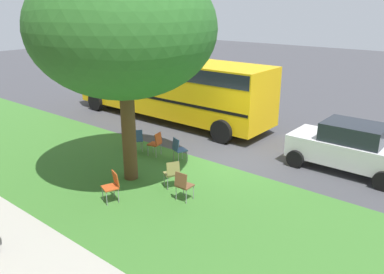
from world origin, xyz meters
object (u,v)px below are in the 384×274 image
object	(u,v)px
chair_2	(178,148)
chair_4	(137,139)
chair_5	(183,184)
chair_0	(156,142)
chair_3	(112,184)
chair_1	(172,172)
street_tree	(123,29)
parked_car	(349,146)
school_bus	(168,83)

from	to	relation	value
chair_2	chair_4	xyz separation A→B (m)	(1.87, 0.22, 0.00)
chair_2	chair_5	size ratio (longest dim) A/B	1.00
chair_0	chair_3	world-z (taller)	same
chair_1	street_tree	bearing A→B (deg)	11.31
chair_3	chair_5	distance (m)	1.99
street_tree	parked_car	size ratio (longest dim) A/B	1.79
chair_4	chair_1	bearing A→B (deg)	154.75
street_tree	school_bus	size ratio (longest dim) A/B	0.64
chair_1	parked_car	bearing A→B (deg)	-127.67
chair_0	chair_4	xyz separation A→B (m)	(0.84, 0.16, 0.00)
school_bus	chair_3	bearing A→B (deg)	121.51
street_tree	chair_3	bearing A→B (deg)	118.80
chair_0	chair_5	world-z (taller)	same
chair_1	parked_car	size ratio (longest dim) A/B	0.24
school_bus	chair_5	bearing A→B (deg)	135.06
chair_1	chair_5	size ratio (longest dim) A/B	1.00
school_bus	parked_car	bearing A→B (deg)	174.67
chair_4	school_bus	xyz separation A→B (m)	(2.09, -4.07, 1.24)
chair_0	chair_3	xyz separation A→B (m)	(-1.48, 3.28, 0.00)
chair_3	parked_car	distance (m)	7.74
chair_3	school_bus	world-z (taller)	school_bus
chair_0	chair_2	bearing A→B (deg)	-176.73
chair_3	school_bus	size ratio (longest dim) A/B	0.08
chair_2	parked_car	distance (m)	5.71
chair_4	parked_car	size ratio (longest dim) A/B	0.24
parked_car	chair_4	bearing A→B (deg)	25.91
chair_1	chair_2	world-z (taller)	same
chair_2	chair_3	world-z (taller)	same
chair_1	chair_4	distance (m)	3.39
street_tree	chair_3	distance (m)	4.39
street_tree	parked_car	bearing A→B (deg)	-135.75
chair_1	chair_5	world-z (taller)	same
chair_3	chair_4	bearing A→B (deg)	-53.38
street_tree	chair_1	distance (m)	4.38
street_tree	chair_3	world-z (taller)	street_tree
chair_0	chair_2	xyz separation A→B (m)	(-1.04, -0.06, 0.00)
chair_1	chair_0	bearing A→B (deg)	-35.79
chair_3	chair_0	bearing A→B (deg)	-65.69
chair_3	school_bus	distance (m)	8.53
street_tree	parked_car	world-z (taller)	street_tree
chair_1	school_bus	world-z (taller)	school_bus
chair_4	chair_3	bearing A→B (deg)	126.62
chair_1	chair_4	size ratio (longest dim) A/B	1.00
chair_0	chair_1	world-z (taller)	same
chair_0	school_bus	bearing A→B (deg)	-53.19
chair_0	school_bus	xyz separation A→B (m)	(2.93, -3.91, 1.24)
chair_2	school_bus	xyz separation A→B (m)	(3.96, -3.85, 1.24)
chair_5	school_bus	world-z (taller)	school_bus
chair_2	chair_5	distance (m)	2.86
chair_5	school_bus	distance (m)	8.47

